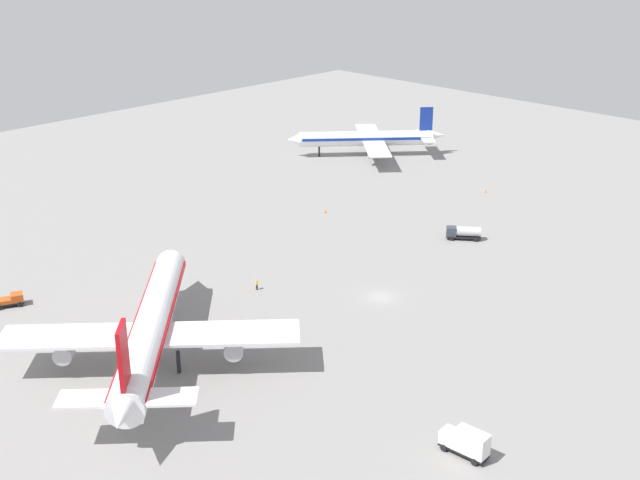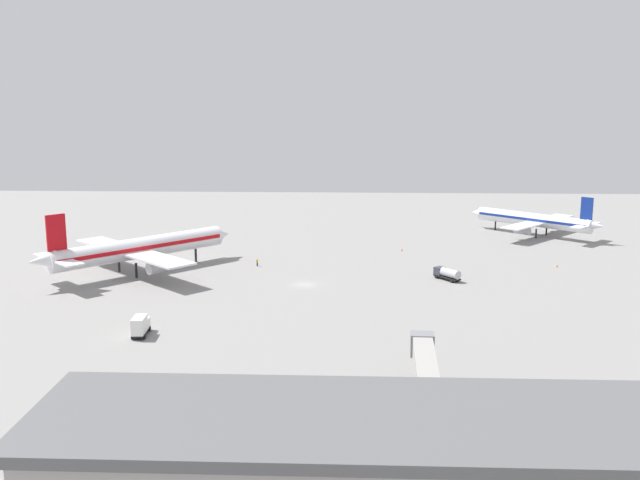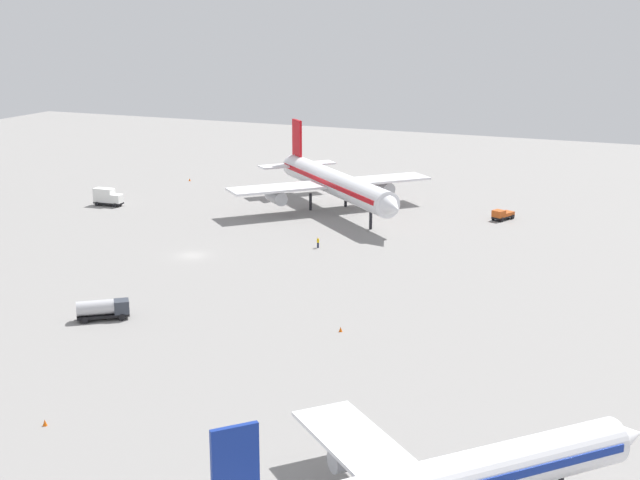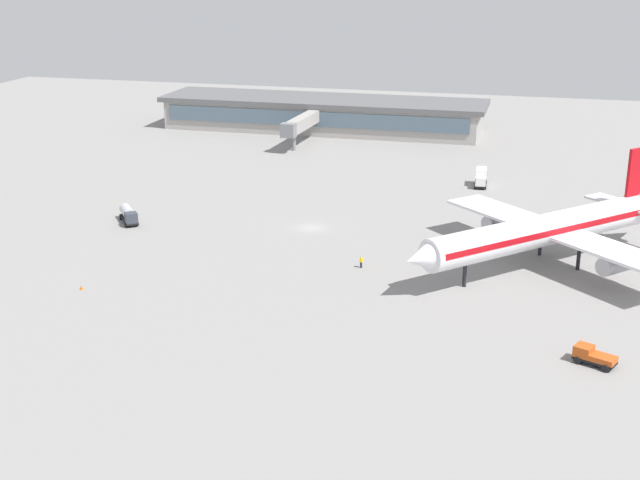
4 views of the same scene
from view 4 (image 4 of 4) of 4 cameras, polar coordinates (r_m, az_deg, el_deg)
name	(u,v)px [view 4 (image 4 of 4)]	position (r m, az deg, el deg)	size (l,w,h in m)	color
ground	(311,227)	(138.09, -0.62, 0.84)	(288.00, 288.00, 0.00)	gray
terminal_building	(323,114)	(214.92, 0.19, 8.40)	(80.28, 19.28, 7.90)	#9E9993
airplane_at_gate	(547,229)	(123.69, 14.90, 0.69)	(37.69, 39.29, 14.92)	white
pushback_tractor	(593,356)	(97.41, 17.69, -7.36)	(4.79, 3.59, 1.90)	black
catering_truck	(481,177)	(165.14, 10.67, 4.11)	(2.47, 5.70, 3.30)	black
fuel_truck	(128,215)	(143.64, -12.63, 1.67)	(5.36, 6.15, 2.50)	black
ground_crew_worker	(361,262)	(120.41, 2.76, -1.47)	(0.54, 0.54, 1.67)	#1E2338
jet_bridge	(300,124)	(196.00, -1.33, 7.73)	(3.84, 19.54, 6.74)	#9E9993
safety_cone_near_gate	(634,197)	(164.40, 20.15, 2.71)	(0.44, 0.44, 0.60)	#EA590C
safety_cone_mid_apron	(81,287)	(117.10, -15.61, -3.06)	(0.44, 0.44, 0.60)	#EA590C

